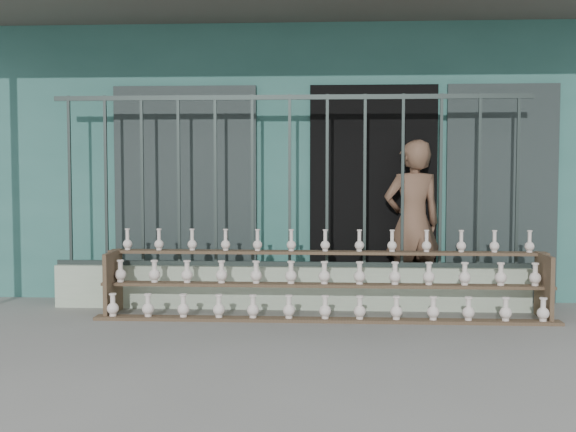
{
  "coord_description": "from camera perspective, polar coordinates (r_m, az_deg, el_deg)",
  "views": [
    {
      "loc": [
        0.42,
        -6.25,
        1.45
      ],
      "look_at": [
        0.0,
        1.0,
        1.0
      ],
      "focal_mm": 45.0,
      "sensor_mm": 36.0,
      "label": 1
    }
  ],
  "objects": [
    {
      "name": "security_fence",
      "position": [
        7.56,
        0.13,
        2.78
      ],
      "size": [
        5.0,
        0.04,
        1.8
      ],
      "color": "#283330",
      "rests_on": "parapet_wall"
    },
    {
      "name": "parapet_wall",
      "position": [
        7.66,
        0.13,
        -5.66
      ],
      "size": [
        5.0,
        0.2,
        0.45
      ],
      "primitive_type": "cube",
      "color": "beige",
      "rests_on": "ground"
    },
    {
      "name": "ground",
      "position": [
        6.43,
        -0.53,
        -9.49
      ],
      "size": [
        60.0,
        60.0,
        0.0
      ],
      "primitive_type": "plane",
      "color": "slate"
    },
    {
      "name": "elderly_woman",
      "position": [
        7.92,
        9.82,
        -0.53
      ],
      "size": [
        0.75,
        0.6,
        1.79
      ],
      "primitive_type": "imported",
      "rotation": [
        0.0,
        0.0,
        3.43
      ],
      "color": "brown",
      "rests_on": "ground"
    },
    {
      "name": "workshop_building",
      "position": [
        10.49,
        1.06,
        4.48
      ],
      "size": [
        7.4,
        6.6,
        3.21
      ],
      "color": "#346E65",
      "rests_on": "ground"
    },
    {
      "name": "shelf_rack",
      "position": [
        7.22,
        2.92,
        -5.13
      ],
      "size": [
        4.5,
        0.68,
        0.85
      ],
      "color": "brown",
      "rests_on": "ground"
    }
  ]
}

